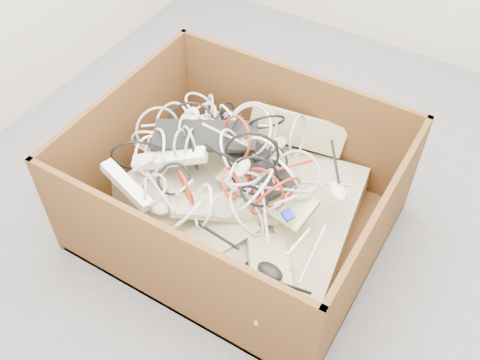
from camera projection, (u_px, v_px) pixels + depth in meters
The scene contains 8 objects.
ground at pixel (275, 191), 2.75m from camera, with size 3.00×3.00×0.00m, color #58575A.
cardboard_box at pixel (234, 205), 2.51m from camera, with size 1.26×1.05×0.59m.
keyboard_pile at pixel (242, 190), 2.40m from camera, with size 0.97×1.06×0.36m.
mice_scatter at pixel (237, 174), 2.36m from camera, with size 0.86×0.68×0.23m.
power_strip_left at pixel (170, 159), 2.39m from camera, with size 0.33×0.06×0.04m, color white.
power_strip_right at pixel (127, 185), 2.31m from camera, with size 0.28×0.06×0.04m, color white.
vga_plug at pixel (288, 215), 2.20m from camera, with size 0.04×0.04×0.02m, color #0B23AB.
cable_tangle at pixel (220, 155), 2.37m from camera, with size 1.10×0.85×0.51m.
Camera 1 is at (0.79, -1.65, 2.07)m, focal length 41.60 mm.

